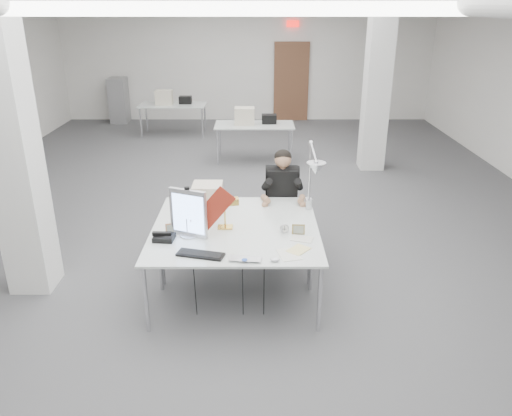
# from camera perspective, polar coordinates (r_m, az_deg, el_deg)

# --- Properties ---
(room_shell) EXTENTS (10.04, 14.04, 3.24)m
(room_shell) POSITION_cam_1_polar(r_m,az_deg,el_deg) (7.27, -1.54, 11.83)
(room_shell) COLOR #48484B
(room_shell) RESTS_ON ground
(desk_main) EXTENTS (1.80, 0.90, 0.02)m
(desk_main) POSITION_cam_1_polar(r_m,az_deg,el_deg) (5.05, -2.56, -4.38)
(desk_main) COLOR silver
(desk_main) RESTS_ON room_shell
(desk_second) EXTENTS (1.80, 0.90, 0.02)m
(desk_second) POSITION_cam_1_polar(r_m,az_deg,el_deg) (5.87, -2.21, -0.45)
(desk_second) COLOR silver
(desk_second) RESTS_ON room_shell
(bg_desk_a) EXTENTS (1.60, 0.80, 0.02)m
(bg_desk_a) POSITION_cam_1_polar(r_m,az_deg,el_deg) (10.27, -0.17, 9.47)
(bg_desk_a) COLOR silver
(bg_desk_a) RESTS_ON room_shell
(bg_desk_b) EXTENTS (1.60, 0.80, 0.02)m
(bg_desk_b) POSITION_cam_1_polar(r_m,az_deg,el_deg) (12.58, -9.49, 11.54)
(bg_desk_b) COLOR silver
(bg_desk_b) RESTS_ON room_shell
(filing_cabinet) EXTENTS (0.45, 0.55, 1.20)m
(filing_cabinet) POSITION_cam_1_polar(r_m,az_deg,el_deg) (14.36, -15.40, 11.78)
(filing_cabinet) COLOR gray
(filing_cabinet) RESTS_ON room_shell
(office_chair) EXTENTS (0.50, 0.50, 1.01)m
(office_chair) POSITION_cam_1_polar(r_m,az_deg,el_deg) (6.52, 2.95, -0.33)
(office_chair) COLOR black
(office_chair) RESTS_ON room_shell
(seated_person) EXTENTS (0.54, 0.67, 1.01)m
(seated_person) POSITION_cam_1_polar(r_m,az_deg,el_deg) (6.33, 3.04, 2.79)
(seated_person) COLOR black
(seated_person) RESTS_ON office_chair
(monitor) EXTENTS (0.40, 0.20, 0.51)m
(monitor) POSITION_cam_1_polar(r_m,az_deg,el_deg) (5.18, -7.74, -0.58)
(monitor) COLOR #B9B9BE
(monitor) RESTS_ON desk_main
(pennant) EXTENTS (0.48, 0.02, 0.52)m
(pennant) POSITION_cam_1_polar(r_m,az_deg,el_deg) (5.10, -4.96, -0.20)
(pennant) COLOR maroon
(pennant) RESTS_ON monitor
(keyboard) EXTENTS (0.48, 0.26, 0.02)m
(keyboard) POSITION_cam_1_polar(r_m,az_deg,el_deg) (4.86, -6.37, -5.30)
(keyboard) COLOR black
(keyboard) RESTS_ON desk_main
(laptop) EXTENTS (0.33, 0.23, 0.02)m
(laptop) POSITION_cam_1_polar(r_m,az_deg,el_deg) (4.71, -1.32, -6.12)
(laptop) COLOR silver
(laptop) RESTS_ON desk_main
(mouse) EXTENTS (0.11, 0.09, 0.04)m
(mouse) POSITION_cam_1_polar(r_m,az_deg,el_deg) (4.73, 2.19, -5.91)
(mouse) COLOR silver
(mouse) RESTS_ON desk_main
(bankers_lamp) EXTENTS (0.35, 0.19, 0.37)m
(bankers_lamp) POSITION_cam_1_polar(r_m,az_deg,el_deg) (5.36, -3.58, -0.47)
(bankers_lamp) COLOR gold
(bankers_lamp) RESTS_ON desk_main
(desk_phone) EXTENTS (0.22, 0.20, 0.05)m
(desk_phone) POSITION_cam_1_polar(r_m,az_deg,el_deg) (5.22, -10.45, -3.34)
(desk_phone) COLOR black
(desk_phone) RESTS_ON desk_main
(picture_frame_left) EXTENTS (0.15, 0.06, 0.11)m
(picture_frame_left) POSITION_cam_1_polar(r_m,az_deg,el_deg) (5.35, -9.55, -2.32)
(picture_frame_left) COLOR #B77C4E
(picture_frame_left) RESTS_ON desk_main
(picture_frame_right) EXTENTS (0.14, 0.04, 0.11)m
(picture_frame_right) POSITION_cam_1_polar(r_m,az_deg,el_deg) (5.27, 4.86, -2.44)
(picture_frame_right) COLOR olive
(picture_frame_right) RESTS_ON desk_main
(desk_clock) EXTENTS (0.10, 0.05, 0.10)m
(desk_clock) POSITION_cam_1_polar(r_m,az_deg,el_deg) (5.30, 3.26, -2.32)
(desk_clock) COLOR #AFAFB4
(desk_clock) RESTS_ON desk_main
(paper_stack_a) EXTENTS (0.25, 0.31, 0.01)m
(paper_stack_a) POSITION_cam_1_polar(r_m,az_deg,el_deg) (4.87, 3.76, -5.30)
(paper_stack_a) COLOR silver
(paper_stack_a) RESTS_ON desk_main
(paper_stack_b) EXTENTS (0.27, 0.28, 0.01)m
(paper_stack_b) POSITION_cam_1_polar(r_m,az_deg,el_deg) (4.96, 4.86, -4.78)
(paper_stack_b) COLOR #EADB8C
(paper_stack_b) RESTS_ON desk_main
(paper_stack_c) EXTENTS (0.26, 0.21, 0.01)m
(paper_stack_c) POSITION_cam_1_polar(r_m,az_deg,el_deg) (5.19, 5.29, -3.53)
(paper_stack_c) COLOR silver
(paper_stack_c) RESTS_ON desk_main
(beige_monitor) EXTENTS (0.35, 0.33, 0.32)m
(beige_monitor) POSITION_cam_1_polar(r_m,az_deg,el_deg) (5.86, -5.54, 1.24)
(beige_monitor) COLOR beige
(beige_monitor) RESTS_ON desk_second
(architect_lamp) EXTENTS (0.51, 0.77, 0.94)m
(architect_lamp) POSITION_cam_1_polar(r_m,az_deg,el_deg) (5.57, 6.44, 3.48)
(architect_lamp) COLOR silver
(architect_lamp) RESTS_ON desk_second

